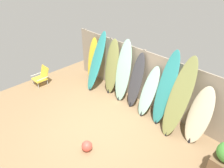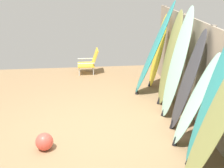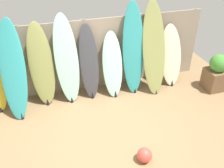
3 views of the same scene
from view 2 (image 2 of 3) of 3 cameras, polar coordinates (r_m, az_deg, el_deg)
The scene contains 12 objects.
ground at distance 5.43m, azimuth -4.39°, elevation -8.78°, with size 7.68×7.68×0.00m, color #8E704C.
fence_back at distance 5.48m, azimuth 16.80°, elevation 0.92°, with size 6.08×0.11×1.80m.
surfboard_yellow_0 at distance 7.32m, azimuth 8.42°, elevation 5.85°, with size 0.49×0.43×1.71m.
surfboard_teal_1 at distance 6.79m, azimuth 7.71°, elevation 6.31°, with size 0.62×0.89×2.06m.
surfboard_olive_2 at distance 6.31m, azimuth 10.52°, elevation 4.47°, with size 0.57×0.45×1.93m.
surfboard_seafoam_3 at distance 5.76m, azimuth 11.76°, elevation 3.55°, with size 0.58×0.52×2.06m.
surfboard_charcoal_4 at distance 5.36m, azimuth 13.63°, elevation 0.40°, with size 0.45×0.52×1.76m.
surfboard_seafoam_5 at distance 4.90m, azimuth 14.93°, elevation -3.08°, with size 0.55×0.69×1.53m.
surfboard_teal_6 at distance 4.33m, azimuth 18.02°, elevation -1.69°, with size 0.59×0.67×2.19m.
surfboard_olive_7 at distance 3.88m, azimuth 19.28°, elevation -4.49°, with size 0.63×0.86×2.18m.
beach_chair at distance 8.36m, azimuth -4.03°, elevation 4.16°, with size 0.50×0.55×0.66m.
beach_ball at distance 4.99m, azimuth -12.26°, elevation -10.27°, with size 0.27×0.27×0.27m, color #E54C3F.
Camera 2 is at (4.76, -0.10, 2.62)m, focal length 50.00 mm.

